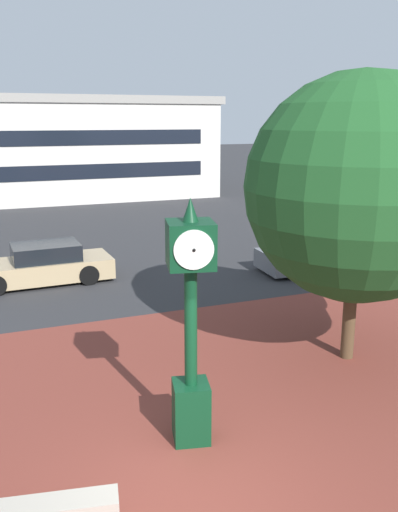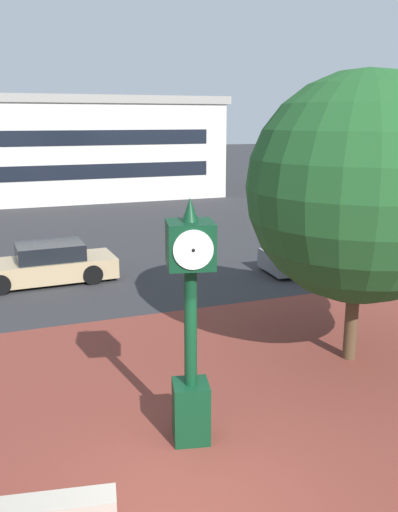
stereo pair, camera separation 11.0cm
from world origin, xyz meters
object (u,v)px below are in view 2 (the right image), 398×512
car_street_mid (328,254)px  plaza_tree (366,192)px  street_clock (191,324)px  car_street_near (45,265)px

car_street_mid → plaza_tree: bearing=154.3°
car_street_mid → street_clock: bearing=138.2°
plaza_tree → street_clock: bearing=-158.0°
street_clock → car_street_near: (-1.38, 10.09, -1.46)m
street_clock → car_street_near: 10.29m
street_clock → car_street_near: street_clock is taller
street_clock → plaza_tree: (4.62, 1.87, 1.64)m
car_street_near → car_street_mid: size_ratio=1.01×
car_street_near → car_street_mid: (9.40, -2.00, -0.00)m
car_street_near → plaza_tree: bearing=-146.0°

